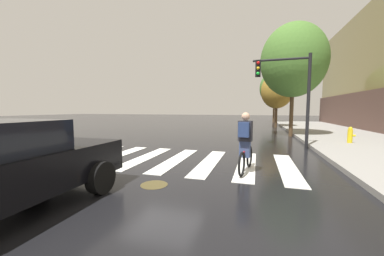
{
  "coord_description": "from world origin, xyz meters",
  "views": [
    {
      "loc": [
        3.16,
        -7.11,
        1.78
      ],
      "look_at": [
        0.7,
        1.18,
        1.03
      ],
      "focal_mm": 20.53,
      "sensor_mm": 36.0,
      "label": 1
    }
  ],
  "objects": [
    {
      "name": "street_tree_far",
      "position": [
        5.25,
        23.9,
        4.53
      ],
      "size": [
        3.77,
        3.77,
        6.71
      ],
      "color": "#4C3823",
      "rests_on": "ground"
    },
    {
      "name": "cyclist",
      "position": [
        2.86,
        -0.91,
        0.84
      ],
      "size": [
        0.39,
        1.7,
        1.69
      ],
      "color": "black",
      "rests_on": "ground"
    },
    {
      "name": "traffic_light_near",
      "position": [
        4.48,
        3.66,
        2.86
      ],
      "size": [
        2.47,
        0.28,
        4.2
      ],
      "color": "black",
      "rests_on": "ground"
    },
    {
      "name": "crosswalk_stripes",
      "position": [
        -0.14,
        0.0,
        0.01
      ],
      "size": [
        9.0,
        3.74,
        0.01
      ],
      "color": "silver",
      "rests_on": "ground"
    },
    {
      "name": "street_tree_mid",
      "position": [
        4.9,
        15.52,
        3.51
      ],
      "size": [
        2.93,
        2.93,
        5.21
      ],
      "color": "#4C3823",
      "rests_on": "ground"
    },
    {
      "name": "manhole_cover",
      "position": [
        0.87,
        -2.54,
        0.0
      ],
      "size": [
        0.64,
        0.64,
        0.01
      ],
      "primitive_type": "cylinder",
      "color": "#473D1E",
      "rests_on": "ground"
    },
    {
      "name": "street_tree_near",
      "position": [
        5.29,
        8.4,
        4.86
      ],
      "size": [
        4.04,
        4.04,
        7.19
      ],
      "color": "#4C3823",
      "rests_on": "ground"
    },
    {
      "name": "fire_hydrant",
      "position": [
        7.49,
        5.14,
        0.53
      ],
      "size": [
        0.33,
        0.22,
        0.78
      ],
      "color": "gold",
      "rests_on": "sidewalk"
    },
    {
      "name": "ground_plane",
      "position": [
        0.0,
        0.0,
        0.0
      ],
      "size": [
        120.0,
        120.0,
        0.0
      ],
      "primitive_type": "plane",
      "color": "black"
    }
  ]
}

